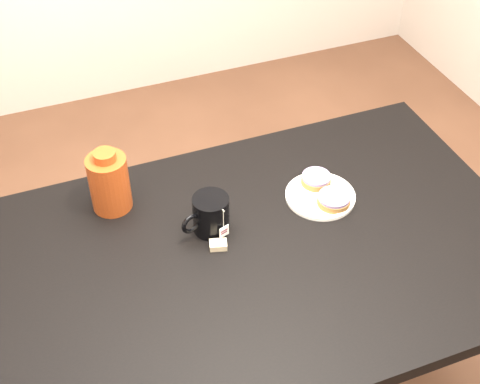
{
  "coord_description": "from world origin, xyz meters",
  "views": [
    {
      "loc": [
        -0.48,
        -1.08,
        2.01
      ],
      "look_at": [
        0.0,
        0.17,
        0.81
      ],
      "focal_mm": 50.0,
      "sensor_mm": 36.0,
      "label": 1
    }
  ],
  "objects_px": {
    "plate": "(320,195)",
    "bagel_package": "(109,182)",
    "table": "(261,271)",
    "bagel_back": "(316,179)",
    "bagel_front": "(334,200)",
    "teabag_pouch": "(218,245)",
    "mug": "(210,214)"
  },
  "relations": [
    {
      "from": "table",
      "to": "bagel_front",
      "type": "xyz_separation_m",
      "value": [
        0.25,
        0.08,
        0.11
      ]
    },
    {
      "from": "bagel_front",
      "to": "teabag_pouch",
      "type": "relative_size",
      "value": 2.77
    },
    {
      "from": "table",
      "to": "bagel_front",
      "type": "bearing_deg",
      "value": 18.14
    },
    {
      "from": "mug",
      "to": "teabag_pouch",
      "type": "xyz_separation_m",
      "value": [
        -0.0,
        -0.07,
        -0.05
      ]
    },
    {
      "from": "table",
      "to": "teabag_pouch",
      "type": "bearing_deg",
      "value": 155.08
    },
    {
      "from": "plate",
      "to": "table",
      "type": "bearing_deg",
      "value": -151.27
    },
    {
      "from": "bagel_back",
      "to": "mug",
      "type": "height_order",
      "value": "mug"
    },
    {
      "from": "plate",
      "to": "bagel_package",
      "type": "bearing_deg",
      "value": 162.11
    },
    {
      "from": "bagel_package",
      "to": "mug",
      "type": "bearing_deg",
      "value": -39.82
    },
    {
      "from": "teabag_pouch",
      "to": "bagel_package",
      "type": "distance_m",
      "value": 0.34
    },
    {
      "from": "table",
      "to": "teabag_pouch",
      "type": "relative_size",
      "value": 31.11
    },
    {
      "from": "teabag_pouch",
      "to": "bagel_package",
      "type": "height_order",
      "value": "bagel_package"
    },
    {
      "from": "bagel_front",
      "to": "mug",
      "type": "relative_size",
      "value": 0.82
    },
    {
      "from": "bagel_back",
      "to": "bagel_package",
      "type": "xyz_separation_m",
      "value": [
        -0.56,
        0.13,
        0.06
      ]
    },
    {
      "from": "bagel_back",
      "to": "plate",
      "type": "bearing_deg",
      "value": -101.34
    },
    {
      "from": "table",
      "to": "bagel_package",
      "type": "relative_size",
      "value": 7.48
    },
    {
      "from": "bagel_front",
      "to": "mug",
      "type": "xyz_separation_m",
      "value": [
        -0.35,
        0.04,
        0.03
      ]
    },
    {
      "from": "table",
      "to": "plate",
      "type": "distance_m",
      "value": 0.28
    },
    {
      "from": "plate",
      "to": "bagel_back",
      "type": "xyz_separation_m",
      "value": [
        0.01,
        0.05,
        0.02
      ]
    },
    {
      "from": "bagel_front",
      "to": "plate",
      "type": "bearing_deg",
      "value": 111.61
    },
    {
      "from": "plate",
      "to": "bagel_package",
      "type": "distance_m",
      "value": 0.58
    },
    {
      "from": "table",
      "to": "bagel_package",
      "type": "distance_m",
      "value": 0.47
    },
    {
      "from": "plate",
      "to": "bagel_back",
      "type": "height_order",
      "value": "bagel_back"
    },
    {
      "from": "plate",
      "to": "bagel_front",
      "type": "relative_size",
      "value": 1.57
    },
    {
      "from": "mug",
      "to": "teabag_pouch",
      "type": "height_order",
      "value": "mug"
    },
    {
      "from": "table",
      "to": "bagel_package",
      "type": "bearing_deg",
      "value": 136.63
    },
    {
      "from": "table",
      "to": "bagel_front",
      "type": "height_order",
      "value": "bagel_front"
    },
    {
      "from": "mug",
      "to": "bagel_package",
      "type": "distance_m",
      "value": 0.29
    },
    {
      "from": "bagel_front",
      "to": "teabag_pouch",
      "type": "bearing_deg",
      "value": -174.59
    },
    {
      "from": "bagel_front",
      "to": "teabag_pouch",
      "type": "xyz_separation_m",
      "value": [
        -0.35,
        -0.03,
        -0.01
      ]
    },
    {
      "from": "plate",
      "to": "bagel_back",
      "type": "bearing_deg",
      "value": 78.66
    },
    {
      "from": "mug",
      "to": "bagel_package",
      "type": "xyz_separation_m",
      "value": [
        -0.22,
        0.19,
        0.03
      ]
    }
  ]
}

